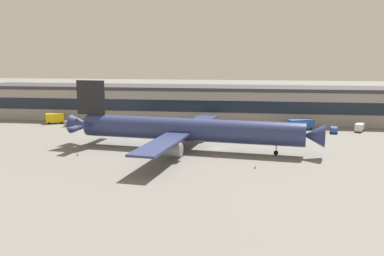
{
  "coord_description": "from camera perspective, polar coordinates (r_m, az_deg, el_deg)",
  "views": [
    {
      "loc": [
        8.84,
        -109.4,
        24.26
      ],
      "look_at": [
        -6.93,
        1.58,
        5.0
      ],
      "focal_mm": 40.43,
      "sensor_mm": 36.0,
      "label": 1
    }
  ],
  "objects": [
    {
      "name": "ground_plane",
      "position": [
        112.4,
        3.39,
        -2.73
      ],
      "size": [
        600.0,
        600.0,
        0.0
      ],
      "primitive_type": "plane",
      "color": "slate"
    },
    {
      "name": "terminal_building",
      "position": [
        159.44,
        4.87,
        3.25
      ],
      "size": [
        187.08,
        20.21,
        12.56
      ],
      "color": "#9E9993",
      "rests_on": "ground_plane"
    },
    {
      "name": "airliner",
      "position": [
        110.05,
        -0.76,
        -0.21
      ],
      "size": [
        66.89,
        57.59,
        17.32
      ],
      "color": "navy",
      "rests_on": "ground_plane"
    },
    {
      "name": "stair_truck",
      "position": [
        159.87,
        -17.69,
        1.27
      ],
      "size": [
        6.41,
        5.02,
        3.55
      ],
      "color": "yellow",
      "rests_on": "ground_plane"
    },
    {
      "name": "baggage_tug",
      "position": [
        142.66,
        2.68,
        0.39
      ],
      "size": [
        3.91,
        4.0,
        1.85
      ],
      "color": "black",
      "rests_on": "ground_plane"
    },
    {
      "name": "follow_me_car",
      "position": [
        141.07,
        18.21,
        -0.2
      ],
      "size": [
        2.37,
        4.56,
        1.85
      ],
      "color": "#2651A5",
      "rests_on": "ground_plane"
    },
    {
      "name": "fuel_truck",
      "position": [
        144.11,
        14.11,
        0.52
      ],
      "size": [
        8.79,
        6.14,
        3.35
      ],
      "color": "#2651A5",
      "rests_on": "ground_plane"
    },
    {
      "name": "belt_loader",
      "position": [
        151.39,
        -15.21,
        0.63
      ],
      "size": [
        6.53,
        2.47,
        1.95
      ],
      "color": "gray",
      "rests_on": "ground_plane"
    },
    {
      "name": "crew_van",
      "position": [
        146.83,
        21.25,
        0.15
      ],
      "size": [
        3.98,
        5.65,
        2.55
      ],
      "color": "white",
      "rests_on": "ground_plane"
    },
    {
      "name": "traffic_cone_0",
      "position": [
        93.92,
        8.32,
        -5.12
      ],
      "size": [
        0.51,
        0.51,
        0.64
      ],
      "primitive_type": "cone",
      "color": "#F2590C",
      "rests_on": "ground_plane"
    },
    {
      "name": "traffic_cone_1",
      "position": [
        107.95,
        -14.86,
        -3.39
      ],
      "size": [
        0.54,
        0.54,
        0.68
      ],
      "primitive_type": "cone",
      "color": "#F2590C",
      "rests_on": "ground_plane"
    },
    {
      "name": "traffic_cone_2",
      "position": [
        102.2,
        3.28,
        -3.81
      ],
      "size": [
        0.52,
        0.52,
        0.65
      ],
      "primitive_type": "cone",
      "color": "#F2590C",
      "rests_on": "ground_plane"
    }
  ]
}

